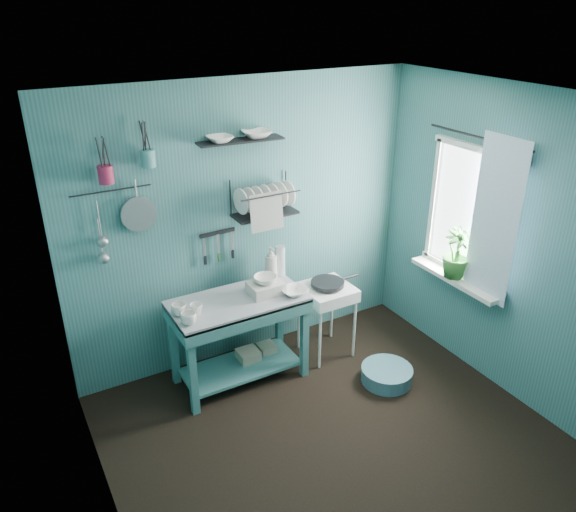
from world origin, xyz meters
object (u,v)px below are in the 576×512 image
soap_bottle (271,263)px  potted_plant (457,253)px  mug_left (189,318)px  colander (139,214)px  storage_tin_large (248,361)px  mug_right (179,310)px  mug_mid (196,309)px  water_bottle (280,261)px  floor_basin (387,374)px  storage_tin_small (267,354)px  dish_rack (265,197)px  wash_tub (266,288)px  frying_pan (328,283)px  utensil_cup_teal (148,158)px  work_counter (239,340)px  hotplate_stand (326,320)px  utensil_cup_magenta (106,175)px

soap_bottle → potted_plant: (1.37, -0.82, 0.11)m
mug_left → potted_plant: potted_plant is taller
colander → storage_tin_large: bearing=-23.7°
mug_right → mug_mid: bearing=-26.6°
water_bottle → floor_basin: size_ratio=0.63×
mug_mid → mug_right: size_ratio=0.81×
colander → storage_tin_small: bearing=-17.3°
dish_rack → storage_tin_large: dish_rack is taller
storage_tin_small → soap_bottle: bearing=45.0°
wash_tub → storage_tin_large: 0.75m
frying_pan → potted_plant: potted_plant is taller
soap_bottle → utensil_cup_teal: (-0.94, 0.14, 1.02)m
frying_pan → floor_basin: (0.22, -0.64, -0.66)m
utensil_cup_teal → wash_tub: bearing=-25.0°
wash_tub → utensil_cup_teal: utensil_cup_teal is taller
mug_left → potted_plant: size_ratio=0.28×
mug_mid → water_bottle: (0.90, 0.28, 0.09)m
mug_left → water_bottle: bearing=20.8°
work_counter → utensil_cup_teal: utensil_cup_teal is taller
water_bottle → floor_basin: bearing=-57.1°
soap_bottle → water_bottle: (0.10, 0.02, -0.01)m
work_counter → wash_tub: wash_tub is taller
work_counter → potted_plant: potted_plant is taller
mug_right → hotplate_stand: (1.37, -0.02, -0.49)m
dish_rack → work_counter: bearing=-144.4°
water_bottle → storage_tin_small: bearing=-147.5°
storage_tin_large → storage_tin_small: bearing=8.5°
mug_left → utensil_cup_magenta: bearing=125.8°
mug_right → hotplate_stand: bearing=-1.0°
work_counter → utensil_cup_teal: 1.69m
soap_bottle → mug_left: bearing=-158.2°
frying_pan → utensil_cup_magenta: (-1.71, 0.36, 1.16)m
colander → wash_tub: bearing=-23.9°
mug_mid → utensil_cup_teal: size_ratio=0.77×
mug_left → storage_tin_small: 1.10m
hotplate_stand → potted_plant: potted_plant is taller
frying_pan → potted_plant: size_ratio=0.68×
mug_mid → storage_tin_small: bearing=11.6°
mug_mid → colander: bearing=120.2°
mug_left → mug_mid: bearing=45.0°
mug_mid → colander: 0.86m
soap_bottle → water_bottle: bearing=11.3°
utensil_cup_teal → dish_rack: bearing=-3.0°
work_counter → water_bottle: water_bottle is taller
frying_pan → floor_basin: 0.95m
work_counter → floor_basin: size_ratio=2.50×
work_counter → storage_tin_large: 0.31m
mug_right → water_bottle: 1.05m
work_counter → mug_mid: mug_mid is taller
mug_mid → work_counter: bearing=9.0°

